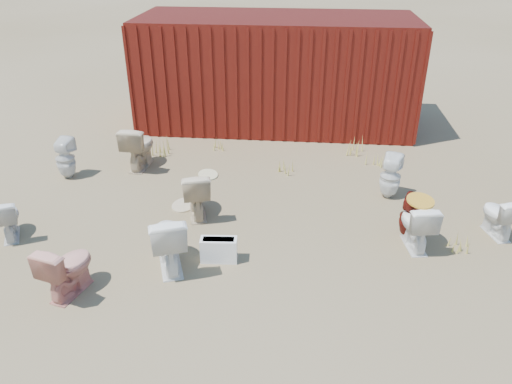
# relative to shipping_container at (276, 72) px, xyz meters

# --- Properties ---
(ground) EXTENTS (100.00, 100.00, 0.00)m
(ground) POSITION_rel_shipping_container_xyz_m (0.00, -5.20, -1.20)
(ground) COLOR brown
(ground) RESTS_ON ground
(shipping_container) EXTENTS (6.00, 2.40, 2.40)m
(shipping_container) POSITION_rel_shipping_container_xyz_m (0.00, 0.00, 0.00)
(shipping_container) COLOR #4E0D0D
(shipping_container) RESTS_ON ground
(toilet_front_a) EXTENTS (0.61, 0.73, 0.65)m
(toilet_front_a) POSITION_rel_shipping_container_xyz_m (-3.60, -5.33, -0.88)
(toilet_front_a) COLOR silver
(toilet_front_a) RESTS_ON ground
(toilet_front_pink) EXTENTS (0.60, 0.81, 0.74)m
(toilet_front_pink) POSITION_rel_shipping_container_xyz_m (-2.16, -6.47, -0.83)
(toilet_front_pink) COLOR #DE9080
(toilet_front_pink) RESTS_ON ground
(toilet_front_c) EXTENTS (0.73, 0.95, 0.85)m
(toilet_front_c) POSITION_rel_shipping_container_xyz_m (-1.05, -5.83, -0.77)
(toilet_front_c) COLOR white
(toilet_front_c) RESTS_ON ground
(toilet_front_maroon) EXTENTS (0.41, 0.42, 0.67)m
(toilet_front_maroon) POSITION_rel_shipping_container_xyz_m (2.28, -4.75, -0.86)
(toilet_front_maroon) COLOR #5A140F
(toilet_front_maroon) RESTS_ON ground
(toilet_front_e) EXTENTS (0.52, 0.71, 0.66)m
(toilet_front_e) POSITION_rel_shipping_container_xyz_m (3.60, -4.57, -0.87)
(toilet_front_e) COLOR white
(toilet_front_e) RESTS_ON ground
(toilet_back_a) EXTENTS (0.38, 0.38, 0.76)m
(toilet_back_a) POSITION_rel_shipping_container_xyz_m (-3.60, -3.33, -0.82)
(toilet_back_a) COLOR white
(toilet_back_a) RESTS_ON ground
(toilet_back_beige_left) EXTENTS (0.54, 0.86, 0.85)m
(toilet_back_beige_left) POSITION_rel_shipping_container_xyz_m (-2.41, -2.75, -0.78)
(toilet_back_beige_left) COLOR beige
(toilet_back_beige_left) RESTS_ON ground
(toilet_back_beige_right) EXTENTS (0.63, 0.86, 0.79)m
(toilet_back_beige_right) POSITION_rel_shipping_container_xyz_m (-0.97, -4.42, -0.81)
(toilet_back_beige_right) COLOR beige
(toilet_back_beige_right) RESTS_ON ground
(toilet_back_yellowlid) EXTENTS (0.51, 0.77, 0.74)m
(toilet_back_yellowlid) POSITION_rel_shipping_container_xyz_m (2.32, -5.00, -0.83)
(toilet_back_yellowlid) COLOR white
(toilet_back_yellowlid) RESTS_ON ground
(toilet_back_e) EXTENTS (0.44, 0.45, 0.77)m
(toilet_back_e) POSITION_rel_shipping_container_xyz_m (2.16, -3.51, -0.82)
(toilet_back_e) COLOR white
(toilet_back_e) RESTS_ON ground
(yellow_lid) EXTENTS (0.37, 0.47, 0.02)m
(yellow_lid) POSITION_rel_shipping_container_xyz_m (2.32, -5.00, -0.45)
(yellow_lid) COLOR gold
(yellow_lid) RESTS_ON toilet_back_yellowlid
(loose_tank) EXTENTS (0.51, 0.23, 0.35)m
(loose_tank) POSITION_rel_shipping_container_xyz_m (-0.41, -5.63, -1.02)
(loose_tank) COLOR white
(loose_tank) RESTS_ON ground
(loose_lid_near) EXTENTS (0.44, 0.54, 0.02)m
(loose_lid_near) POSITION_rel_shipping_container_xyz_m (-1.25, -4.17, -1.19)
(loose_lid_near) COLOR #C4B48E
(loose_lid_near) RESTS_ON ground
(loose_lid_far) EXTENTS (0.51, 0.57, 0.02)m
(loose_lid_far) POSITION_rel_shipping_container_xyz_m (-1.06, -3.00, -1.19)
(loose_lid_far) COLOR beige
(loose_lid_far) RESTS_ON ground
(weed_clump_a) EXTENTS (0.36, 0.36, 0.32)m
(weed_clump_a) POSITION_rel_shipping_container_xyz_m (-2.21, -2.07, -1.04)
(weed_clump_a) COLOR #C5B64E
(weed_clump_a) RESTS_ON ground
(weed_clump_b) EXTENTS (0.32, 0.32, 0.25)m
(weed_clump_b) POSITION_rel_shipping_container_xyz_m (0.41, -2.74, -1.08)
(weed_clump_b) COLOR #C5B64E
(weed_clump_b) RESTS_ON ground
(weed_clump_c) EXTENTS (0.36, 0.36, 0.28)m
(weed_clump_c) POSITION_rel_shipping_container_xyz_m (2.09, -2.31, -1.06)
(weed_clump_c) COLOR #C5B64E
(weed_clump_c) RESTS_ON ground
(weed_clump_d) EXTENTS (0.30, 0.30, 0.24)m
(weed_clump_d) POSITION_rel_shipping_container_xyz_m (-1.03, -1.70, -1.08)
(weed_clump_d) COLOR #C5B64E
(weed_clump_d) RESTS_ON ground
(weed_clump_e) EXTENTS (0.34, 0.34, 0.33)m
(weed_clump_e) POSITION_rel_shipping_container_xyz_m (1.74, -1.70, -1.03)
(weed_clump_e) COLOR #C5B64E
(weed_clump_e) RESTS_ON ground
(weed_clump_f) EXTENTS (0.28, 0.28, 0.21)m
(weed_clump_f) POSITION_rel_shipping_container_xyz_m (2.98, -5.04, -1.09)
(weed_clump_f) COLOR #C5B64E
(weed_clump_f) RESTS_ON ground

